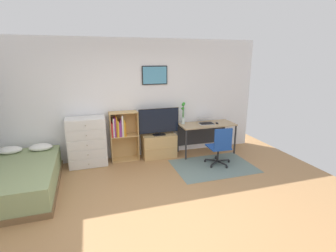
{
  "coord_description": "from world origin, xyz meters",
  "views": [
    {
      "loc": [
        -0.94,
        -3.26,
        2.28
      ],
      "look_at": [
        0.55,
        1.5,
        0.93
      ],
      "focal_mm": 26.96,
      "sensor_mm": 36.0,
      "label": 1
    }
  ],
  "objects_px": {
    "dresser": "(87,142)",
    "laptop": "(205,121)",
    "desk": "(205,128)",
    "bamboo_vase": "(183,114)",
    "tv_stand": "(159,146)",
    "television": "(159,122)",
    "office_chair": "(220,146)",
    "bed": "(19,178)",
    "bookshelf": "(122,132)",
    "computer_mouse": "(217,123)"
  },
  "relations": [
    {
      "from": "dresser",
      "to": "laptop",
      "type": "bearing_deg",
      "value": -0.57
    },
    {
      "from": "dresser",
      "to": "desk",
      "type": "relative_size",
      "value": 0.8
    },
    {
      "from": "laptop",
      "to": "bamboo_vase",
      "type": "xyz_separation_m",
      "value": [
        -0.54,
        0.11,
        0.18
      ]
    },
    {
      "from": "tv_stand",
      "to": "desk",
      "type": "xyz_separation_m",
      "value": [
        1.18,
        -0.02,
        0.34
      ]
    },
    {
      "from": "tv_stand",
      "to": "television",
      "type": "bearing_deg",
      "value": -90.0
    },
    {
      "from": "office_chair",
      "to": "bamboo_vase",
      "type": "relative_size",
      "value": 1.63
    },
    {
      "from": "dresser",
      "to": "bed",
      "type": "bearing_deg",
      "value": -145.23
    },
    {
      "from": "bed",
      "to": "dresser",
      "type": "height_order",
      "value": "dresser"
    },
    {
      "from": "tv_stand",
      "to": "bookshelf",
      "type": "bearing_deg",
      "value": 176.47
    },
    {
      "from": "desk",
      "to": "television",
      "type": "bearing_deg",
      "value": -179.81
    },
    {
      "from": "office_chair",
      "to": "bamboo_vase",
      "type": "height_order",
      "value": "bamboo_vase"
    },
    {
      "from": "dresser",
      "to": "bookshelf",
      "type": "relative_size",
      "value": 0.95
    },
    {
      "from": "television",
      "to": "desk",
      "type": "bearing_deg",
      "value": 0.19
    },
    {
      "from": "television",
      "to": "laptop",
      "type": "bearing_deg",
      "value": -0.99
    },
    {
      "from": "television",
      "to": "bed",
      "type": "bearing_deg",
      "value": -163.88
    },
    {
      "from": "television",
      "to": "laptop",
      "type": "relative_size",
      "value": 2.33
    },
    {
      "from": "bamboo_vase",
      "to": "television",
      "type": "bearing_deg",
      "value": -171.91
    },
    {
      "from": "desk",
      "to": "bamboo_vase",
      "type": "xyz_separation_m",
      "value": [
        -0.55,
        0.08,
        0.38
      ]
    },
    {
      "from": "television",
      "to": "bamboo_vase",
      "type": "bearing_deg",
      "value": 8.09
    },
    {
      "from": "dresser",
      "to": "computer_mouse",
      "type": "distance_m",
      "value": 3.03
    },
    {
      "from": "bamboo_vase",
      "to": "bookshelf",
      "type": "bearing_deg",
      "value": -179.47
    },
    {
      "from": "desk",
      "to": "office_chair",
      "type": "relative_size",
      "value": 1.55
    },
    {
      "from": "dresser",
      "to": "office_chair",
      "type": "relative_size",
      "value": 1.24
    },
    {
      "from": "tv_stand",
      "to": "desk",
      "type": "relative_size",
      "value": 0.58
    },
    {
      "from": "laptop",
      "to": "dresser",
      "type": "bearing_deg",
      "value": -176.7
    },
    {
      "from": "dresser",
      "to": "computer_mouse",
      "type": "relative_size",
      "value": 10.26
    },
    {
      "from": "desk",
      "to": "laptop",
      "type": "xyz_separation_m",
      "value": [
        -0.01,
        -0.02,
        0.19
      ]
    },
    {
      "from": "television",
      "to": "bookshelf",
      "type": "bearing_deg",
      "value": 174.97
    },
    {
      "from": "bed",
      "to": "dresser",
      "type": "xyz_separation_m",
      "value": [
        1.16,
        0.81,
        0.29
      ]
    },
    {
      "from": "laptop",
      "to": "computer_mouse",
      "type": "bearing_deg",
      "value": -23.2
    },
    {
      "from": "computer_mouse",
      "to": "bamboo_vase",
      "type": "bearing_deg",
      "value": 163.44
    },
    {
      "from": "desk",
      "to": "bamboo_vase",
      "type": "height_order",
      "value": "bamboo_vase"
    },
    {
      "from": "dresser",
      "to": "desk",
      "type": "bearing_deg",
      "value": -0.07
    },
    {
      "from": "television",
      "to": "laptop",
      "type": "xyz_separation_m",
      "value": [
        1.16,
        -0.02,
        -0.06
      ]
    },
    {
      "from": "bamboo_vase",
      "to": "desk",
      "type": "bearing_deg",
      "value": -8.66
    },
    {
      "from": "computer_mouse",
      "to": "television",
      "type": "bearing_deg",
      "value": 174.1
    },
    {
      "from": "bookshelf",
      "to": "computer_mouse",
      "type": "xyz_separation_m",
      "value": [
        2.26,
        -0.22,
        0.1
      ]
    },
    {
      "from": "television",
      "to": "office_chair",
      "type": "xyz_separation_m",
      "value": [
        1.12,
        -0.87,
        -0.4
      ]
    },
    {
      "from": "tv_stand",
      "to": "bamboo_vase",
      "type": "height_order",
      "value": "bamboo_vase"
    },
    {
      "from": "dresser",
      "to": "desk",
      "type": "distance_m",
      "value": 2.78
    },
    {
      "from": "dresser",
      "to": "bamboo_vase",
      "type": "bearing_deg",
      "value": 2.09
    },
    {
      "from": "desk",
      "to": "bed",
      "type": "bearing_deg",
      "value": -168.49
    },
    {
      "from": "tv_stand",
      "to": "office_chair",
      "type": "height_order",
      "value": "office_chair"
    },
    {
      "from": "tv_stand",
      "to": "laptop",
      "type": "distance_m",
      "value": 1.28
    },
    {
      "from": "bed",
      "to": "bookshelf",
      "type": "distance_m",
      "value": 2.15
    },
    {
      "from": "bed",
      "to": "laptop",
      "type": "distance_m",
      "value": 4.05
    },
    {
      "from": "dresser",
      "to": "computer_mouse",
      "type": "height_order",
      "value": "dresser"
    },
    {
      "from": "bookshelf",
      "to": "bamboo_vase",
      "type": "height_order",
      "value": "bamboo_vase"
    },
    {
      "from": "bed",
      "to": "bookshelf",
      "type": "xyz_separation_m",
      "value": [
        1.92,
        0.87,
        0.42
      ]
    },
    {
      "from": "bookshelf",
      "to": "office_chair",
      "type": "height_order",
      "value": "bookshelf"
    }
  ]
}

